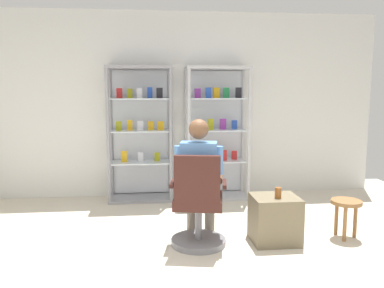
# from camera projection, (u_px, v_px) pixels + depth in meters

# --- Properties ---
(back_wall) EXTENTS (6.00, 0.10, 2.70)m
(back_wall) POSITION_uv_depth(u_px,v_px,m) (177.00, 105.00, 5.85)
(back_wall) COLOR silver
(back_wall) RESTS_ON ground
(display_cabinet_left) EXTENTS (0.90, 0.45, 1.90)m
(display_cabinet_left) POSITION_uv_depth(u_px,v_px,m) (140.00, 133.00, 5.61)
(display_cabinet_left) COLOR gray
(display_cabinet_left) RESTS_ON ground
(display_cabinet_right) EXTENTS (0.90, 0.45, 1.90)m
(display_cabinet_right) POSITION_uv_depth(u_px,v_px,m) (216.00, 132.00, 5.73)
(display_cabinet_right) COLOR #B7B7BC
(display_cabinet_right) RESTS_ON ground
(office_chair) EXTENTS (0.61, 0.57, 0.96)m
(office_chair) POSITION_uv_depth(u_px,v_px,m) (198.00, 209.00, 3.92)
(office_chair) COLOR slate
(office_chair) RESTS_ON ground
(seated_shopkeeper) EXTENTS (0.54, 0.61, 1.29)m
(seated_shopkeeper) POSITION_uv_depth(u_px,v_px,m) (199.00, 174.00, 4.04)
(seated_shopkeeper) COLOR slate
(seated_shopkeeper) RESTS_ON ground
(storage_crate) EXTENTS (0.47, 0.43, 0.48)m
(storage_crate) POSITION_uv_depth(u_px,v_px,m) (275.00, 219.00, 4.08)
(storage_crate) COLOR #72664C
(storage_crate) RESTS_ON ground
(tea_glass) EXTENTS (0.07, 0.07, 0.11)m
(tea_glass) POSITION_uv_depth(u_px,v_px,m) (278.00, 193.00, 3.97)
(tea_glass) COLOR brown
(tea_glass) RESTS_ON storage_crate
(wooden_stool) EXTENTS (0.32, 0.32, 0.41)m
(wooden_stool) POSITION_uv_depth(u_px,v_px,m) (346.00, 208.00, 4.17)
(wooden_stool) COLOR olive
(wooden_stool) RESTS_ON ground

